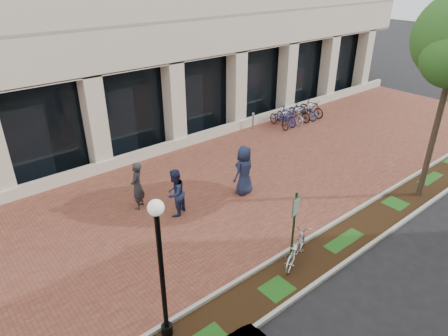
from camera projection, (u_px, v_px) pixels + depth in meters
ground at (203, 196)px, 15.79m from camera, size 120.00×120.00×0.00m
brick_plaza at (203, 196)px, 15.79m from camera, size 40.00×9.00×0.01m
planting_strip at (306, 264)px, 12.18m from camera, size 40.00×1.50×0.01m
curb_plaza_side at (288, 251)px, 12.67m from camera, size 40.00×0.12×0.12m
curb_street_side at (326, 276)px, 11.64m from camera, size 40.00×0.12×0.12m
parking_sign at (295, 219)px, 11.63m from camera, size 0.34×0.07×2.44m
lamppost at (161, 265)px, 8.89m from camera, size 0.36×0.36×3.89m
locked_bicycle at (296, 248)px, 12.13m from camera, size 1.96×1.36×0.97m
pedestrian_left at (137, 186)px, 14.64m from camera, size 0.81×0.79×1.87m
pedestrian_mid at (175, 193)px, 14.24m from camera, size 1.10×1.02×1.81m
pedestrian_right at (244, 170)px, 15.58m from camera, size 1.08×0.80×2.01m
bollard at (253, 121)px, 21.96m from camera, size 0.12×0.12×1.00m
bike_rack_cluster at (296, 114)px, 23.07m from camera, size 3.54×1.91×1.06m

